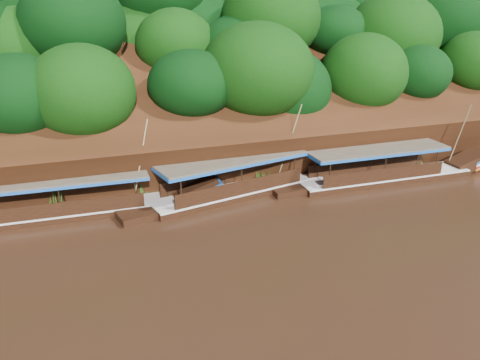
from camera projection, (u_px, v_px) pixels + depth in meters
name	position (u px, v px, depth m)	size (l,w,h in m)	color
ground	(315.00, 250.00, 24.47)	(160.00, 160.00, 0.00)	black
riverbank	(202.00, 120.00, 43.87)	(120.00, 30.06, 19.40)	black
boat_0	(395.00, 172.00, 34.12)	(15.74, 3.06, 6.02)	black
boat_1	(253.00, 183.00, 31.94)	(15.58, 5.40, 6.51)	black
boat_2	(90.00, 205.00, 28.64)	(15.69, 2.82, 6.10)	black
reeds	(204.00, 181.00, 31.57)	(50.22, 2.32, 1.85)	#2B6A1A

